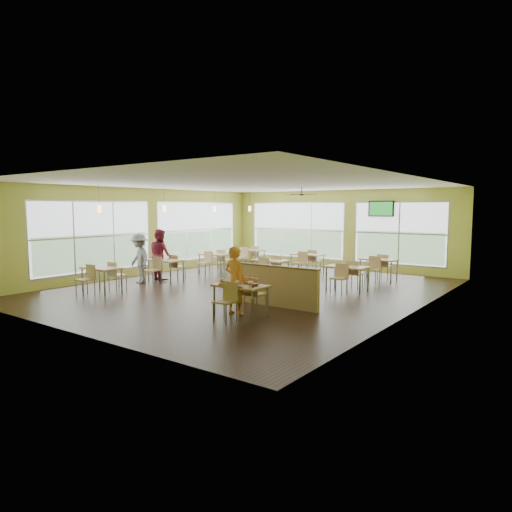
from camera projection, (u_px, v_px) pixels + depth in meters
name	position (u px, v px, depth m)	size (l,w,h in m)	color
room	(250.00, 237.00, 13.78)	(12.00, 12.04, 3.20)	black
window_bays	(244.00, 234.00, 17.81)	(9.24, 10.24, 2.38)	white
main_table	(241.00, 290.00, 10.29)	(1.22, 1.52, 0.87)	tan
half_wall_divider	(276.00, 286.00, 11.47)	(2.40, 0.14, 1.04)	tan
dining_tables	(256.00, 261.00, 15.87)	(6.92, 8.72, 0.87)	tan
pendant_lights	(190.00, 209.00, 16.11)	(0.11, 7.31, 0.86)	#2D2119
ceiling_fan	(301.00, 195.00, 16.04)	(1.25, 1.25, 0.29)	#2D2119
tv_backwall	(381.00, 209.00, 17.35)	(1.00, 0.07, 0.60)	black
man_plaid	(235.00, 281.00, 10.56)	(0.59, 0.38, 1.60)	orange
patron_maroon	(160.00, 255.00, 15.68)	(0.86, 0.67, 1.76)	maroon
patron_grey	(139.00, 258.00, 15.01)	(1.06, 0.61, 1.64)	slate
cup_blue	(222.00, 281.00, 10.34)	(0.10, 0.10, 0.36)	white
cup_yellow	(227.00, 282.00, 10.23)	(0.09, 0.09, 0.32)	white
cup_red_near	(237.00, 283.00, 10.16)	(0.08, 0.08, 0.30)	white
cup_red_far	(250.00, 284.00, 9.95)	(0.10, 0.10, 0.35)	white
food_basket	(254.00, 284.00, 10.13)	(0.24, 0.24, 0.05)	black
ketchup_cup	(253.00, 287.00, 9.90)	(0.06, 0.06, 0.02)	#A01F09
wrapper_left	(221.00, 284.00, 10.29)	(0.15, 0.14, 0.04)	#9A714A
wrapper_mid	(249.00, 283.00, 10.39)	(0.20, 0.18, 0.05)	#9A714A
wrapper_right	(239.00, 287.00, 9.92)	(0.15, 0.14, 0.04)	#9A714A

